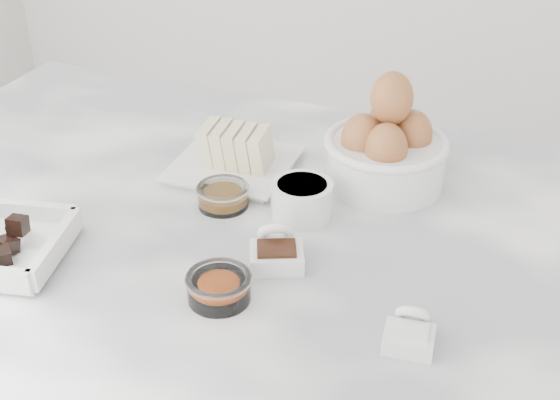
# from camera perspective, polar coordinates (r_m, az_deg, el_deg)

# --- Properties ---
(marble_slab) EXTENTS (1.20, 0.80, 0.04)m
(marble_slab) POSITION_cam_1_polar(r_m,az_deg,el_deg) (0.98, -1.75, -3.64)
(marble_slab) COLOR white
(marble_slab) RESTS_ON cabinet
(butter_plate) EXTENTS (0.17, 0.17, 0.07)m
(butter_plate) POSITION_cam_1_polar(r_m,az_deg,el_deg) (1.10, -3.57, 3.34)
(butter_plate) COLOR white
(butter_plate) RESTS_ON marble_slab
(sugar_ramekin) EXTENTS (0.08, 0.08, 0.05)m
(sugar_ramekin) POSITION_cam_1_polar(r_m,az_deg,el_deg) (0.99, 1.61, 0.13)
(sugar_ramekin) COLOR white
(sugar_ramekin) RESTS_ON marble_slab
(egg_bowl) EXTENTS (0.17, 0.17, 0.16)m
(egg_bowl) POSITION_cam_1_polar(r_m,az_deg,el_deg) (1.06, 7.77, 3.74)
(egg_bowl) COLOR white
(egg_bowl) RESTS_ON marble_slab
(honey_bowl) EXTENTS (0.07, 0.07, 0.03)m
(honey_bowl) POSITION_cam_1_polar(r_m,az_deg,el_deg) (1.02, -4.19, 0.33)
(honey_bowl) COLOR white
(honey_bowl) RESTS_ON marble_slab
(zest_bowl) EXTENTS (0.07, 0.07, 0.03)m
(zest_bowl) POSITION_cam_1_polar(r_m,az_deg,el_deg) (0.86, -4.49, -6.30)
(zest_bowl) COLOR white
(zest_bowl) RESTS_ON marble_slab
(vanilla_spoon) EXTENTS (0.08, 0.09, 0.05)m
(vanilla_spoon) POSITION_cam_1_polar(r_m,az_deg,el_deg) (0.91, -0.27, -3.73)
(vanilla_spoon) COLOR white
(vanilla_spoon) RESTS_ON marble_slab
(salt_spoon) EXTENTS (0.06, 0.07, 0.04)m
(salt_spoon) POSITION_cam_1_polar(r_m,az_deg,el_deg) (0.81, 9.48, -9.54)
(salt_spoon) COLOR white
(salt_spoon) RESTS_ON marble_slab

